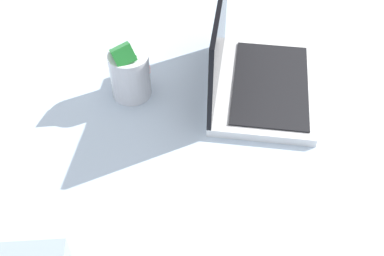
% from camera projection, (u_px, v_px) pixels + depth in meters
% --- Properties ---
extents(bed_mattress, '(1.80, 1.40, 0.18)m').
position_uv_depth(bed_mattress, '(232.00, 161.00, 1.12)').
color(bed_mattress, silver).
rests_on(bed_mattress, ground).
extents(laptop, '(0.37, 0.29, 0.23)m').
position_uv_depth(laptop, '(252.00, 74.00, 1.12)').
color(laptop, silver).
rests_on(laptop, bed_mattress).
extents(snack_cup, '(0.09, 0.09, 0.15)m').
position_uv_depth(snack_cup, '(130.00, 73.00, 1.10)').
color(snack_cup, silver).
rests_on(snack_cup, bed_mattress).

